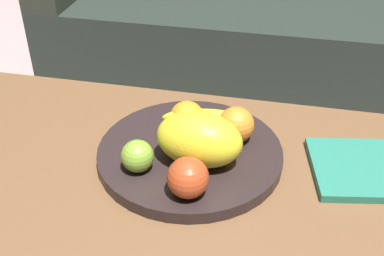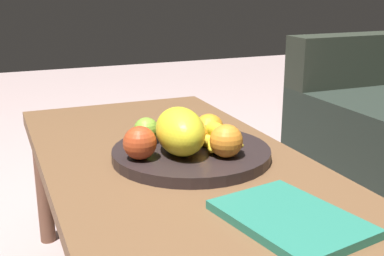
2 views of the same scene
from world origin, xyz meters
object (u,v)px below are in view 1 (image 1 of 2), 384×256
object	(u,v)px
melon_large_front	(200,138)
apple_left	(137,156)
magazine	(377,169)
couch	(264,17)
orange_front	(187,118)
banana_bunch	(202,124)
orange_left	(236,125)
apple_front	(188,178)
fruit_bowl	(192,154)
coffee_table	(186,188)

from	to	relation	value
melon_large_front	apple_left	bearing A→B (deg)	-154.99
apple_left	magazine	xyz separation A→B (m)	(0.44, 0.12, -0.05)
couch	orange_front	size ratio (longest dim) A/B	23.63
couch	apple_left	xyz separation A→B (m)	(-0.14, -1.24, 0.19)
melon_large_front	banana_bunch	xyz separation A→B (m)	(-0.01, 0.08, -0.03)
orange_left	apple_front	world-z (taller)	same
fruit_bowl	apple_front	bearing A→B (deg)	-80.82
orange_front	apple_front	world-z (taller)	apple_front
couch	apple_left	distance (m)	1.26
coffee_table	orange_front	distance (m)	0.14
fruit_bowl	banana_bunch	distance (m)	0.06
couch	banana_bunch	size ratio (longest dim) A/B	10.87
coffee_table	orange_front	size ratio (longest dim) A/B	16.69
coffee_table	apple_left	world-z (taller)	apple_left
melon_large_front	banana_bunch	world-z (taller)	melon_large_front
orange_left	apple_front	distance (m)	0.19
orange_left	apple_left	bearing A→B (deg)	-141.24
apple_front	orange_left	bearing A→B (deg)	72.01
couch	orange_front	distance (m)	1.13
melon_large_front	apple_front	bearing A→B (deg)	-90.38
orange_front	coffee_table	bearing A→B (deg)	-78.81
orange_front	apple_front	bearing A→B (deg)	-76.79
fruit_bowl	coffee_table	bearing A→B (deg)	-96.31
couch	orange_left	distance (m)	1.13
magazine	apple_left	bearing A→B (deg)	-175.51
coffee_table	fruit_bowl	size ratio (longest dim) A/B	3.26
apple_left	magazine	world-z (taller)	apple_left
fruit_bowl	orange_left	xyz separation A→B (m)	(0.08, 0.05, 0.05)
coffee_table	orange_left	distance (m)	0.16
couch	orange_left	bearing A→B (deg)	-88.62
fruit_bowl	apple_front	world-z (taller)	apple_front
orange_left	fruit_bowl	bearing A→B (deg)	-148.53
melon_large_front	orange_front	bearing A→B (deg)	116.86
banana_bunch	melon_large_front	bearing A→B (deg)	-82.16
orange_left	banana_bunch	xyz separation A→B (m)	(-0.07, 0.00, -0.01)
melon_large_front	magazine	world-z (taller)	melon_large_front
couch	fruit_bowl	bearing A→B (deg)	-92.60
orange_front	banana_bunch	distance (m)	0.03
melon_large_front	orange_left	size ratio (longest dim) A/B	2.22
apple_front	magazine	world-z (taller)	apple_front
apple_front	banana_bunch	bearing A→B (deg)	93.47
banana_bunch	fruit_bowl	bearing A→B (deg)	-101.13
couch	melon_large_front	size ratio (longest dim) A/B	10.37
coffee_table	magazine	size ratio (longest dim) A/B	4.80
orange_left	banana_bunch	bearing A→B (deg)	177.80
coffee_table	couch	world-z (taller)	couch
fruit_bowl	melon_large_front	size ratio (longest dim) A/B	2.25
orange_front	banana_bunch	world-z (taller)	orange_front
apple_left	magazine	bearing A→B (deg)	14.79
apple_front	banana_bunch	world-z (taller)	apple_front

